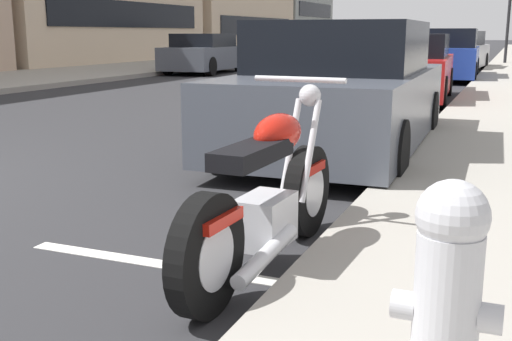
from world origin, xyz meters
TOP-DOWN VIEW (x-y plane):
  - sidewalk_far_curb at (12.00, 7.36)m, footprint 120.00×5.00m
  - parking_stall_stripe at (0.00, -4.26)m, footprint 0.12×2.20m
  - parked_motorcycle at (0.21, -4.72)m, footprint 2.05×0.62m
  - parked_car_second_in_row at (4.03, -4.15)m, footprint 4.52×2.01m
  - parked_car_mid_block at (10.15, -3.89)m, footprint 4.32×2.02m
  - parked_car_across_street at (16.52, -4.10)m, footprint 4.37×1.92m
  - parked_car_at_intersection at (21.74, -3.95)m, footprint 4.46×2.09m
  - crossing_truck at (31.45, 1.57)m, footprint 2.27×5.01m
  - car_opposite_curb at (16.82, 4.11)m, footprint 4.29×2.00m
  - fire_hydrant at (-1.09, -5.86)m, footprint 0.24×0.36m

SIDE VIEW (x-z plane):
  - parking_stall_stripe at x=0.00m, z-range 0.00..0.01m
  - sidewalk_far_curb at x=12.00m, z-range 0.00..0.14m
  - parked_motorcycle at x=0.21m, z-range -0.13..0.98m
  - fire_hydrant at x=-1.09m, z-range 0.16..0.95m
  - parked_car_mid_block at x=10.15m, z-range -0.03..1.34m
  - car_opposite_curb at x=16.82m, z-range -0.03..1.34m
  - parked_car_at_intersection at x=21.74m, z-range -0.03..1.42m
  - parked_car_second_in_row at x=4.03m, z-range -0.06..1.46m
  - parked_car_across_street at x=16.52m, z-range -0.04..1.47m
  - crossing_truck at x=31.45m, z-range -0.06..1.79m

